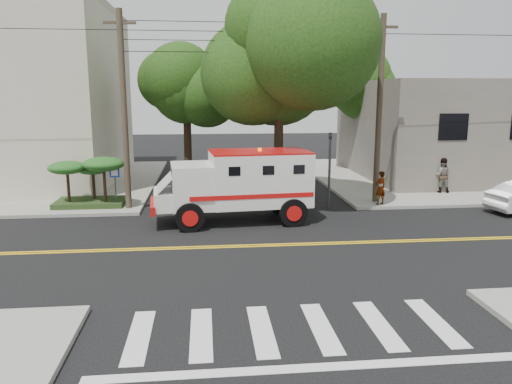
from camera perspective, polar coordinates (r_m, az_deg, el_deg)
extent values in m
plane|color=black|center=(18.09, 0.83, -6.14)|extent=(100.00, 100.00, 0.00)
cube|color=gray|center=(34.77, 20.72, 1.72)|extent=(17.00, 17.00, 0.15)
cube|color=gray|center=(33.14, -26.06, 0.86)|extent=(17.00, 17.00, 0.15)
cube|color=#625C54|center=(35.57, 22.88, 6.76)|extent=(14.00, 12.00, 6.00)
cylinder|color=#382D23|center=(23.43, -14.83, 8.68)|extent=(0.28, 0.28, 9.00)
cylinder|color=#382D23|center=(24.80, 13.90, 8.85)|extent=(0.28, 0.28, 9.00)
cylinder|color=black|center=(23.98, 2.60, 6.69)|extent=(0.44, 0.44, 7.00)
sphere|color=#143A0F|center=(23.95, 2.68, 15.07)|extent=(5.32, 5.32, 5.32)
sphere|color=#143A0F|center=(23.45, 5.86, 16.50)|extent=(4.56, 4.56, 4.56)
cylinder|color=black|center=(29.27, -7.82, 6.06)|extent=(0.44, 0.44, 5.60)
sphere|color=#143A0F|center=(29.15, -7.97, 11.55)|extent=(3.92, 3.92, 3.92)
sphere|color=#143A0F|center=(28.59, -6.31, 12.43)|extent=(3.36, 3.36, 3.36)
cylinder|color=black|center=(34.86, 11.78, 7.04)|extent=(0.44, 0.44, 5.95)
sphere|color=#143A0F|center=(34.78, 11.98, 11.93)|extent=(4.20, 4.20, 4.20)
sphere|color=#143A0F|center=(34.51, 13.78, 12.61)|extent=(3.60, 3.60, 3.60)
cylinder|color=#3F3F42|center=(23.75, 8.39, 2.41)|extent=(0.12, 0.12, 3.60)
imported|color=#3F3F42|center=(23.59, 8.48, 5.65)|extent=(0.15, 0.18, 0.90)
cylinder|color=#3F3F42|center=(24.11, -15.75, 0.31)|extent=(0.06, 0.06, 2.00)
cube|color=#0C33A5|center=(23.92, -15.88, 2.16)|extent=(0.45, 0.03, 0.45)
cube|color=#1E3314|center=(25.09, -18.36, -1.13)|extent=(3.20, 2.00, 0.24)
cylinder|color=black|center=(24.85, -20.66, 0.67)|extent=(0.14, 0.14, 1.52)
ellipsoid|color=#164917|center=(24.72, -20.79, 2.62)|extent=(1.73, 1.73, 0.60)
cylinder|color=black|center=(25.30, -18.06, 0.84)|extent=(0.14, 0.14, 1.36)
ellipsoid|color=#164917|center=(25.18, -18.17, 2.55)|extent=(1.55, 1.55, 0.54)
cylinder|color=black|center=(24.26, -16.90, 0.86)|extent=(0.14, 0.14, 1.68)
ellipsoid|color=#164917|center=(24.12, -17.03, 3.07)|extent=(1.91, 1.91, 0.66)
cube|color=silver|center=(21.15, 0.44, 1.57)|extent=(4.32, 2.79, 2.22)
cube|color=silver|center=(20.81, -7.27, 0.73)|extent=(1.89, 2.46, 1.79)
cube|color=black|center=(20.69, -9.58, 1.94)|extent=(0.22, 1.79, 0.74)
cube|color=silver|center=(20.87, -10.27, -0.81)|extent=(1.14, 2.19, 0.74)
cube|color=#B80E0E|center=(20.93, -11.69, -1.57)|extent=(0.39, 2.28, 0.37)
cube|color=#B80E0E|center=(20.99, 0.44, 4.64)|extent=(4.32, 2.79, 0.06)
cylinder|color=black|center=(19.87, -7.57, -2.90)|extent=(1.19, 0.44, 1.16)
cylinder|color=black|center=(22.17, -7.96, -1.42)|extent=(1.19, 0.44, 1.16)
cylinder|color=black|center=(20.54, 4.27, -2.36)|extent=(1.19, 0.44, 1.16)
cylinder|color=black|center=(22.77, 2.70, -0.98)|extent=(1.19, 0.44, 1.16)
imported|color=gray|center=(24.53, 14.03, 0.46)|extent=(0.69, 0.58, 1.60)
imported|color=gray|center=(28.47, 20.48, 1.81)|extent=(1.04, 0.89, 1.86)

